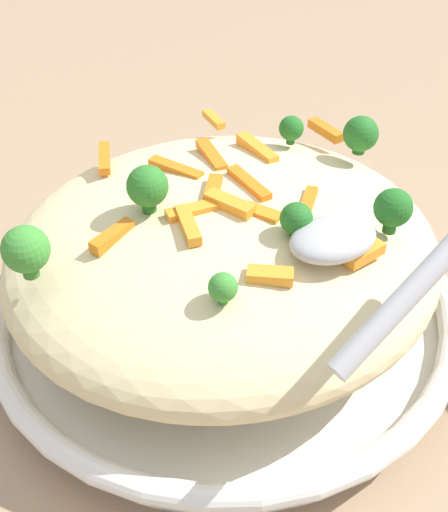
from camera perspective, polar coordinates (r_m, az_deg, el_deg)
ground_plane at (r=0.51m, az=0.00°, el=-5.93°), size 2.40×2.40×0.00m
serving_bowl at (r=0.49m, az=0.00°, el=-4.29°), size 0.34×0.34×0.04m
pasta_mound at (r=0.46m, az=0.00°, el=0.47°), size 0.30×0.28×0.08m
carrot_piece_0 at (r=0.50m, az=-10.11°, el=8.21°), size 0.02×0.04×0.01m
carrot_piece_1 at (r=0.50m, az=2.82°, el=9.03°), size 0.01×0.04×0.01m
carrot_piece_2 at (r=0.38m, az=3.93°, el=-1.66°), size 0.03×0.02×0.01m
carrot_piece_3 at (r=0.41m, az=-3.06°, el=2.65°), size 0.02×0.04×0.01m
carrot_piece_4 at (r=0.49m, az=-1.07°, el=8.50°), size 0.02×0.04×0.01m
carrot_piece_5 at (r=0.54m, az=-0.89°, el=11.53°), size 0.01×0.03×0.01m
carrot_piece_6 at (r=0.44m, az=-0.73°, el=5.73°), size 0.02×0.03×0.01m
carrot_piece_7 at (r=0.43m, az=3.24°, el=3.62°), size 0.02×0.03×0.01m
carrot_piece_8 at (r=0.43m, az=-2.27°, el=4.17°), size 0.04×0.01×0.01m
carrot_piece_9 at (r=0.44m, az=7.16°, el=4.56°), size 0.03×0.03×0.01m
carrot_piece_10 at (r=0.43m, az=0.57°, el=4.47°), size 0.02×0.04×0.01m
carrot_piece_11 at (r=0.41m, az=11.76°, el=0.26°), size 0.03×0.01×0.01m
carrot_piece_12 at (r=0.42m, az=-9.44°, el=1.64°), size 0.03×0.02×0.01m
carrot_piece_13 at (r=0.47m, az=-4.10°, el=7.40°), size 0.03×0.04×0.01m
carrot_piece_14 at (r=0.45m, az=2.13°, el=6.10°), size 0.01×0.04×0.01m
carrot_piece_15 at (r=0.53m, az=8.61°, el=10.51°), size 0.01×0.03×0.01m
broccoli_floret_0 at (r=0.41m, az=6.15°, el=3.12°), size 0.02×0.02×0.03m
broccoli_floret_1 at (r=0.36m, az=-0.09°, el=-2.70°), size 0.02×0.02×0.02m
broccoli_floret_2 at (r=0.42m, az=14.15°, el=3.93°), size 0.02×0.02×0.03m
broccoli_floret_3 at (r=0.50m, az=11.53°, el=10.10°), size 0.03×0.03×0.03m
broccoli_floret_4 at (r=0.51m, az=5.73°, el=10.70°), size 0.02×0.02×0.02m
broccoli_floret_5 at (r=0.42m, az=-6.51°, el=5.83°), size 0.03×0.03×0.03m
broccoli_floret_6 at (r=0.39m, az=-16.42°, el=0.40°), size 0.03×0.03×0.03m
serving_spoon at (r=0.38m, az=12.38°, el=1.12°), size 0.15×0.11×0.09m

